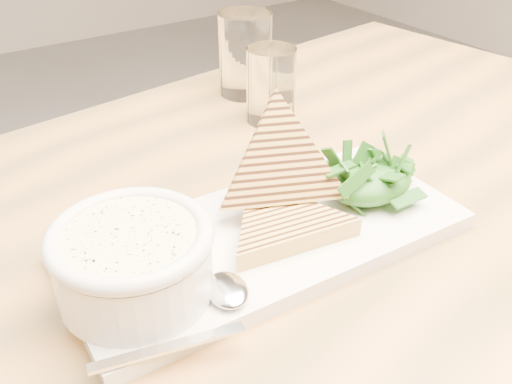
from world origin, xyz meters
TOP-DOWN VIEW (x-y plane):
  - table_top at (-0.05, -0.01)m, footprint 1.28×0.94m
  - table_leg_br at (0.49, 0.33)m, footprint 0.06×0.06m
  - platter at (-0.15, -0.05)m, footprint 0.40×0.19m
  - soup_bowl at (-0.29, -0.06)m, footprint 0.13×0.13m
  - soup at (-0.29, -0.06)m, footprint 0.11×0.11m
  - bowl_rim at (-0.29, -0.06)m, footprint 0.14×0.14m
  - sandwich_flat at (-0.14, -0.06)m, footprint 0.17×0.17m
  - sandwich_lean at (-0.11, -0.02)m, footprint 0.20×0.20m
  - salad_base at (-0.02, -0.06)m, footprint 0.10×0.08m
  - arugula_pile at (-0.02, -0.06)m, footprint 0.11×0.10m
  - spoon_bowl at (-0.23, -0.10)m, footprint 0.05×0.05m
  - spoon_handle at (-0.30, -0.13)m, footprint 0.12×0.04m
  - glass_near at (0.02, 0.18)m, footprint 0.07×0.07m
  - glass_far at (0.05, 0.29)m, footprint 0.08×0.08m

SIDE VIEW (x-z plane):
  - table_leg_br at x=0.49m, z-range 0.00..0.69m
  - table_top at x=-0.05m, z-range 0.69..0.73m
  - platter at x=-0.15m, z-range 0.73..0.75m
  - spoon_handle at x=-0.30m, z-range 0.75..0.75m
  - spoon_bowl at x=-0.23m, z-range 0.75..0.76m
  - sandwich_flat at x=-0.14m, z-range 0.75..0.77m
  - salad_base at x=-0.02m, z-range 0.75..0.78m
  - soup_bowl at x=-0.29m, z-range 0.75..0.80m
  - arugula_pile at x=-0.02m, z-range 0.75..0.80m
  - glass_near at x=0.02m, z-range 0.73..0.83m
  - glass_far at x=0.05m, z-range 0.73..0.85m
  - sandwich_lean at x=-0.11m, z-range 0.71..0.88m
  - soup at x=-0.29m, z-range 0.80..0.81m
  - bowl_rim at x=-0.29m, z-range 0.80..0.81m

